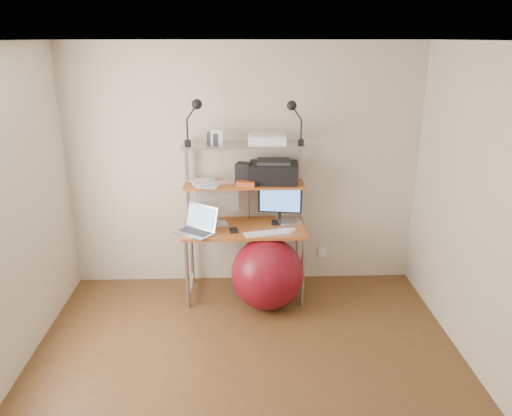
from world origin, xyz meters
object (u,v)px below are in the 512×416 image
at_px(monitor_silver, 217,200).
at_px(exercise_ball, 267,274).
at_px(printer, 274,172).
at_px(monitor_black, 280,202).
at_px(laptop, 199,226).

xyz_separation_m(monitor_silver, exercise_ball, (0.49, -0.35, -0.65)).
height_order(monitor_silver, printer, printer).
relative_size(monitor_black, exercise_ball, 0.63).
relative_size(monitor_black, laptop, 0.94).
distance_m(monitor_silver, printer, 0.63).
xyz_separation_m(laptop, printer, (0.74, 0.28, 0.46)).
height_order(laptop, exercise_ball, laptop).
distance_m(monitor_silver, monitor_black, 0.63).
bearing_deg(monitor_silver, printer, -8.39).
xyz_separation_m(monitor_black, exercise_ball, (-0.14, -0.36, -0.61)).
bearing_deg(laptop, printer, 57.77).
distance_m(printer, exercise_ball, 1.00).
bearing_deg(exercise_ball, monitor_black, 68.68).
distance_m(monitor_black, laptop, 0.84).
bearing_deg(printer, monitor_black, -41.70).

